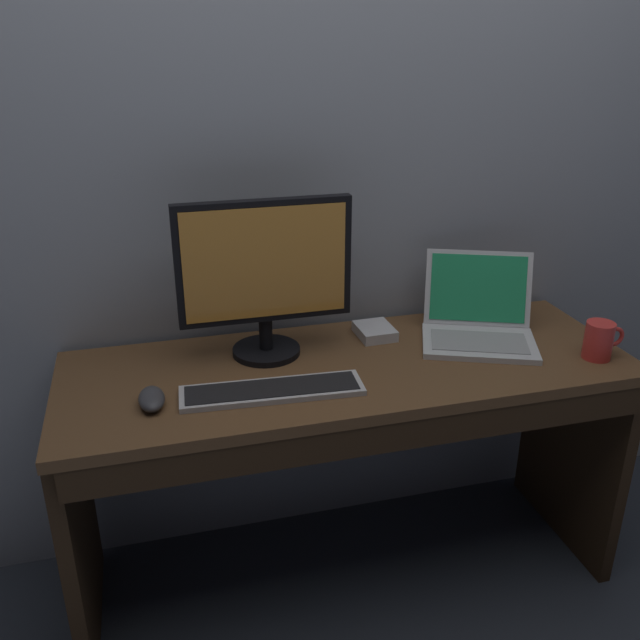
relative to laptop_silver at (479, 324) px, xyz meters
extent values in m
plane|color=#2D333D|center=(-0.42, -0.05, -0.79)|extent=(14.00, 14.00, 0.00)
cube|color=gray|center=(-0.42, 0.27, 0.70)|extent=(3.92, 0.04, 2.98)
cube|color=brown|center=(-0.42, -0.05, -0.06)|extent=(1.59, 0.57, 0.03)
cube|color=#322113|center=(-1.19, -0.05, -0.44)|extent=(0.04, 0.52, 0.71)
cube|color=#322113|center=(0.35, -0.05, -0.44)|extent=(0.04, 0.52, 0.71)
cube|color=#322113|center=(-0.42, -0.32, -0.12)|extent=(1.52, 0.02, 0.09)
cube|color=silver|center=(-0.02, -0.05, -0.04)|extent=(0.39, 0.33, 0.02)
cube|color=#959599|center=(-0.02, -0.06, -0.03)|extent=(0.31, 0.24, 0.00)
cube|color=silver|center=(0.04, 0.09, 0.08)|extent=(0.33, 0.20, 0.22)
cube|color=#23935B|center=(0.04, 0.09, 0.08)|extent=(0.29, 0.17, 0.19)
cylinder|color=black|center=(-0.63, 0.07, -0.04)|extent=(0.19, 0.19, 0.02)
cylinder|color=black|center=(-0.63, 0.07, 0.02)|extent=(0.04, 0.04, 0.10)
cube|color=black|center=(-0.63, 0.05, 0.23)|extent=(0.48, 0.03, 0.34)
cube|color=#C67F2D|center=(-0.63, 0.03, 0.23)|extent=(0.44, 0.00, 0.30)
cube|color=#BCBCC1|center=(-0.66, -0.17, -0.04)|extent=(0.47, 0.15, 0.01)
cube|color=black|center=(-0.66, -0.17, -0.03)|extent=(0.45, 0.13, 0.00)
ellipsoid|color=#38383D|center=(-0.96, -0.15, -0.03)|extent=(0.07, 0.12, 0.04)
cube|color=silver|center=(-0.29, 0.10, -0.03)|extent=(0.11, 0.13, 0.03)
cylinder|color=red|center=(0.27, -0.20, 0.01)|extent=(0.08, 0.08, 0.11)
torus|color=red|center=(0.32, -0.20, 0.01)|extent=(0.06, 0.01, 0.06)
camera|label=1|loc=(-0.94, -1.67, 0.81)|focal=38.29mm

